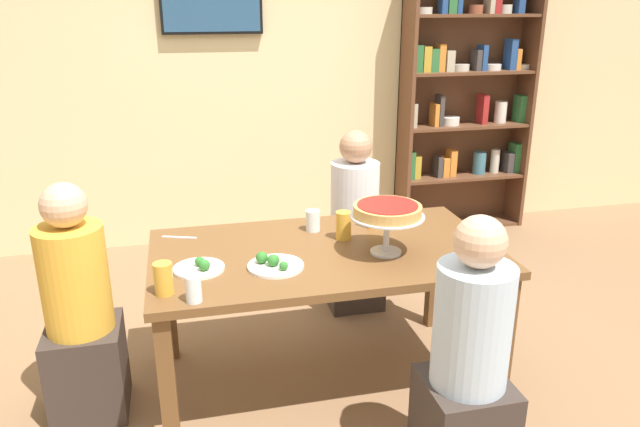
{
  "coord_description": "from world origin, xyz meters",
  "views": [
    {
      "loc": [
        -0.65,
        -2.63,
        1.88
      ],
      "look_at": [
        0.0,
        0.1,
        0.89
      ],
      "focal_mm": 33.88,
      "sensor_mm": 36.0,
      "label": 1
    }
  ],
  "objects_px": {
    "cutlery_fork_near": "(400,217)",
    "cutlery_knife_near": "(179,237)",
    "dining_table": "(325,266)",
    "deep_dish_pizza_stand": "(387,213)",
    "salad_plate_far_diner": "(200,267)",
    "diner_head_west": "(81,320)",
    "water_glass_clear_near": "(313,221)",
    "water_glass_clear_far": "(193,289)",
    "beer_glass_amber_tall": "(374,213)",
    "beer_glass_amber_spare": "(344,225)",
    "bookshelf": "(465,96)",
    "television": "(211,5)",
    "diner_far_right": "(354,233)",
    "salad_plate_near_diner": "(274,264)",
    "diner_near_right": "(468,372)",
    "beer_glass_amber_short": "(163,279)"
  },
  "relations": [
    {
      "from": "diner_near_right",
      "to": "salad_plate_far_diner",
      "type": "xyz_separation_m",
      "value": [
        -1.0,
        0.67,
        0.26
      ]
    },
    {
      "from": "diner_far_right",
      "to": "beer_glass_amber_spare",
      "type": "xyz_separation_m",
      "value": [
        -0.26,
        -0.68,
        0.32
      ]
    },
    {
      "from": "diner_head_west",
      "to": "beer_glass_amber_spare",
      "type": "relative_size",
      "value": 8.0
    },
    {
      "from": "salad_plate_far_diner",
      "to": "beer_glass_amber_tall",
      "type": "height_order",
      "value": "beer_glass_amber_tall"
    },
    {
      "from": "television",
      "to": "beer_glass_amber_tall",
      "type": "bearing_deg",
      "value": -70.36
    },
    {
      "from": "beer_glass_amber_tall",
      "to": "beer_glass_amber_short",
      "type": "distance_m",
      "value": 1.21
    },
    {
      "from": "television",
      "to": "beer_glass_amber_short",
      "type": "relative_size",
      "value": 5.44
    },
    {
      "from": "television",
      "to": "cutlery_knife_near",
      "type": "relative_size",
      "value": 4.13
    },
    {
      "from": "salad_plate_near_diner",
      "to": "salad_plate_far_diner",
      "type": "bearing_deg",
      "value": 171.4
    },
    {
      "from": "water_glass_clear_near",
      "to": "diner_head_west",
      "type": "bearing_deg",
      "value": -168.05
    },
    {
      "from": "cutlery_fork_near",
      "to": "cutlery_knife_near",
      "type": "bearing_deg",
      "value": 19.32
    },
    {
      "from": "diner_far_right",
      "to": "cutlery_knife_near",
      "type": "relative_size",
      "value": 6.39
    },
    {
      "from": "bookshelf",
      "to": "salad_plate_far_diner",
      "type": "relative_size",
      "value": 9.67
    },
    {
      "from": "salad_plate_far_diner",
      "to": "beer_glass_amber_spare",
      "type": "bearing_deg",
      "value": 16.73
    },
    {
      "from": "dining_table",
      "to": "cutlery_knife_near",
      "type": "bearing_deg",
      "value": 155.19
    },
    {
      "from": "salad_plate_near_diner",
      "to": "salad_plate_far_diner",
      "type": "xyz_separation_m",
      "value": [
        -0.33,
        0.05,
        -0.0
      ]
    },
    {
      "from": "bookshelf",
      "to": "beer_glass_amber_spare",
      "type": "xyz_separation_m",
      "value": [
        -1.57,
        -1.9,
        -0.32
      ]
    },
    {
      "from": "diner_near_right",
      "to": "deep_dish_pizza_stand",
      "type": "distance_m",
      "value": 0.81
    },
    {
      "from": "dining_table",
      "to": "deep_dish_pizza_stand",
      "type": "relative_size",
      "value": 4.75
    },
    {
      "from": "diner_far_right",
      "to": "diner_near_right",
      "type": "bearing_deg",
      "value": 0.35
    },
    {
      "from": "beer_glass_amber_spare",
      "to": "diner_far_right",
      "type": "bearing_deg",
      "value": 68.97
    },
    {
      "from": "diner_head_west",
      "to": "salad_plate_far_diner",
      "type": "distance_m",
      "value": 0.62
    },
    {
      "from": "salad_plate_far_diner",
      "to": "water_glass_clear_far",
      "type": "bearing_deg",
      "value": -96.82
    },
    {
      "from": "diner_far_right",
      "to": "cutlery_fork_near",
      "type": "relative_size",
      "value": 6.39
    },
    {
      "from": "cutlery_fork_near",
      "to": "cutlery_knife_near",
      "type": "distance_m",
      "value": 1.2
    },
    {
      "from": "dining_table",
      "to": "salad_plate_near_diner",
      "type": "height_order",
      "value": "salad_plate_near_diner"
    },
    {
      "from": "salad_plate_near_diner",
      "to": "water_glass_clear_far",
      "type": "relative_size",
      "value": 2.28
    },
    {
      "from": "salad_plate_far_diner",
      "to": "water_glass_clear_near",
      "type": "distance_m",
      "value": 0.71
    },
    {
      "from": "dining_table",
      "to": "cutlery_fork_near",
      "type": "relative_size",
      "value": 9.27
    },
    {
      "from": "salad_plate_far_diner",
      "to": "salad_plate_near_diner",
      "type": "bearing_deg",
      "value": -8.6
    },
    {
      "from": "diner_head_west",
      "to": "water_glass_clear_far",
      "type": "xyz_separation_m",
      "value": [
        0.52,
        -0.42,
        0.3
      ]
    },
    {
      "from": "bookshelf",
      "to": "diner_near_right",
      "type": "bearing_deg",
      "value": -115.06
    },
    {
      "from": "deep_dish_pizza_stand",
      "to": "salad_plate_far_diner",
      "type": "relative_size",
      "value": 1.54
    },
    {
      "from": "diner_near_right",
      "to": "cutlery_knife_near",
      "type": "xyz_separation_m",
      "value": [
        -1.08,
        1.09,
        0.25
      ]
    },
    {
      "from": "salad_plate_near_diner",
      "to": "salad_plate_far_diner",
      "type": "relative_size",
      "value": 1.12
    },
    {
      "from": "bookshelf",
      "to": "television",
      "type": "distance_m",
      "value": 2.17
    },
    {
      "from": "water_glass_clear_near",
      "to": "water_glass_clear_far",
      "type": "relative_size",
      "value": 0.99
    },
    {
      "from": "diner_far_right",
      "to": "beer_glass_amber_tall",
      "type": "bearing_deg",
      "value": -6.0
    },
    {
      "from": "diner_near_right",
      "to": "salad_plate_near_diner",
      "type": "height_order",
      "value": "diner_near_right"
    },
    {
      "from": "beer_glass_amber_tall",
      "to": "cutlery_fork_near",
      "type": "height_order",
      "value": "beer_glass_amber_tall"
    },
    {
      "from": "deep_dish_pizza_stand",
      "to": "beer_glass_amber_tall",
      "type": "distance_m",
      "value": 0.37
    },
    {
      "from": "diner_far_right",
      "to": "salad_plate_far_diner",
      "type": "bearing_deg",
      "value": -47.81
    },
    {
      "from": "diner_head_west",
      "to": "salad_plate_far_diner",
      "type": "relative_size",
      "value": 5.03
    },
    {
      "from": "dining_table",
      "to": "beer_glass_amber_spare",
      "type": "distance_m",
      "value": 0.23
    },
    {
      "from": "cutlery_fork_near",
      "to": "diner_head_west",
      "type": "bearing_deg",
      "value": 29.0
    },
    {
      "from": "beer_glass_amber_tall",
      "to": "beer_glass_amber_spare",
      "type": "distance_m",
      "value": 0.23
    },
    {
      "from": "television",
      "to": "salad_plate_far_diner",
      "type": "xyz_separation_m",
      "value": [
        -0.26,
        -2.21,
        -1.1
      ]
    },
    {
      "from": "salad_plate_far_diner",
      "to": "cutlery_knife_near",
      "type": "height_order",
      "value": "salad_plate_far_diner"
    },
    {
      "from": "beer_glass_amber_spare",
      "to": "cutlery_fork_near",
      "type": "height_order",
      "value": "beer_glass_amber_spare"
    },
    {
      "from": "diner_head_west",
      "to": "beer_glass_amber_tall",
      "type": "bearing_deg",
      "value": 8.27
    }
  ]
}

